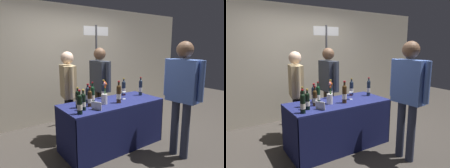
% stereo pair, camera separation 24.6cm
% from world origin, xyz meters
% --- Properties ---
extents(ground_plane, '(12.00, 12.00, 0.00)m').
position_xyz_m(ground_plane, '(0.00, 0.00, 0.00)').
color(ground_plane, '#38332D').
extents(back_partition, '(7.27, 0.12, 2.60)m').
position_xyz_m(back_partition, '(0.00, 1.74, 1.30)').
color(back_partition, '#B2A893').
rests_on(back_partition, ground_plane).
extents(tasting_table, '(1.70, 0.74, 0.79)m').
position_xyz_m(tasting_table, '(0.00, 0.00, 0.54)').
color(tasting_table, '#191E51').
rests_on(tasting_table, ground_plane).
extents(featured_wine_bottle, '(0.07, 0.07, 0.31)m').
position_xyz_m(featured_wine_bottle, '(-0.43, -0.01, 0.92)').
color(featured_wine_bottle, '#38230F').
rests_on(featured_wine_bottle, tasting_table).
extents(display_bottle_0, '(0.08, 0.08, 0.34)m').
position_xyz_m(display_bottle_0, '(0.01, 0.26, 0.93)').
color(display_bottle_0, '#192333').
rests_on(display_bottle_0, tasting_table).
extents(display_bottle_1, '(0.08, 0.08, 0.34)m').
position_xyz_m(display_bottle_1, '(-0.72, -0.24, 0.93)').
color(display_bottle_1, black).
rests_on(display_bottle_1, tasting_table).
extents(display_bottle_2, '(0.07, 0.07, 0.34)m').
position_xyz_m(display_bottle_2, '(0.70, 0.05, 0.94)').
color(display_bottle_2, '#192333').
rests_on(display_bottle_2, tasting_table).
extents(display_bottle_3, '(0.07, 0.07, 0.36)m').
position_xyz_m(display_bottle_3, '(-0.33, 0.07, 0.94)').
color(display_bottle_3, black).
rests_on(display_bottle_3, tasting_table).
extents(display_bottle_4, '(0.07, 0.07, 0.31)m').
position_xyz_m(display_bottle_4, '(-0.60, -0.12, 0.92)').
color(display_bottle_4, black).
rests_on(display_bottle_4, tasting_table).
extents(display_bottle_5, '(0.07, 0.07, 0.33)m').
position_xyz_m(display_bottle_5, '(0.44, 0.24, 0.93)').
color(display_bottle_5, '#192333').
rests_on(display_bottle_5, tasting_table).
extents(display_bottle_6, '(0.08, 0.08, 0.36)m').
position_xyz_m(display_bottle_6, '(0.05, -0.12, 0.94)').
color(display_bottle_6, '#38230F').
rests_on(display_bottle_6, tasting_table).
extents(display_bottle_7, '(0.07, 0.07, 0.32)m').
position_xyz_m(display_bottle_7, '(-0.61, 0.02, 0.92)').
color(display_bottle_7, black).
rests_on(display_bottle_7, tasting_table).
extents(display_bottle_8, '(0.08, 0.08, 0.31)m').
position_xyz_m(display_bottle_8, '(-0.35, 0.18, 0.92)').
color(display_bottle_8, '#192333').
rests_on(display_bottle_8, tasting_table).
extents(wine_glass_near_vendor, '(0.07, 0.07, 0.13)m').
position_xyz_m(wine_glass_near_vendor, '(0.27, 0.02, 0.88)').
color(wine_glass_near_vendor, silver).
rests_on(wine_glass_near_vendor, tasting_table).
extents(flower_vase, '(0.10, 0.10, 0.37)m').
position_xyz_m(flower_vase, '(-0.18, -0.04, 0.90)').
color(flower_vase, silver).
rests_on(flower_vase, tasting_table).
extents(brochure_stand, '(0.10, 0.16, 0.13)m').
position_xyz_m(brochure_stand, '(-0.45, -0.23, 0.85)').
color(brochure_stand, silver).
rests_on(brochure_stand, tasting_table).
extents(vendor_presenter, '(0.28, 0.56, 1.61)m').
position_xyz_m(vendor_presenter, '(-0.48, 0.65, 0.96)').
color(vendor_presenter, black).
rests_on(vendor_presenter, ground_plane).
extents(vendor_assistant, '(0.23, 0.60, 1.66)m').
position_xyz_m(vendor_assistant, '(0.18, 0.64, 1.00)').
color(vendor_assistant, '#4C4233').
rests_on(vendor_assistant, ground_plane).
extents(taster_foreground_right, '(0.25, 0.63, 1.77)m').
position_xyz_m(taster_foreground_right, '(0.65, -0.88, 1.08)').
color(taster_foreground_right, '#2D3347').
rests_on(taster_foreground_right, ground_plane).
extents(booth_signpost, '(0.60, 0.04, 2.13)m').
position_xyz_m(booth_signpost, '(0.40, 1.12, 1.35)').
color(booth_signpost, '#47474C').
rests_on(booth_signpost, ground_plane).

